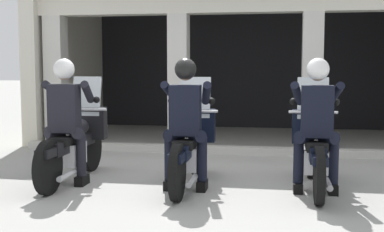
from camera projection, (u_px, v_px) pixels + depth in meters
ground_plane at (218, 146)px, 9.62m from camera, size 80.00×80.00×0.00m
station_building at (250, 48)px, 10.98m from camera, size 8.18×3.99×3.02m
kerb_strip at (241, 150)px, 8.77m from camera, size 7.68×0.24×0.12m
motorcycle_left at (75, 142)px, 6.75m from camera, size 0.62×2.04×1.35m
police_officer_left at (66, 110)px, 6.43m from camera, size 0.63×0.61×1.58m
motorcycle_center at (190, 145)px, 6.46m from camera, size 0.62×2.04×1.35m
police_officer_center at (186, 113)px, 6.14m from camera, size 0.63×0.61×1.58m
motorcycle_right at (314, 147)px, 6.30m from camera, size 0.62×2.04×1.35m
police_officer_right at (317, 114)px, 5.98m from camera, size 0.63×0.61×1.58m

